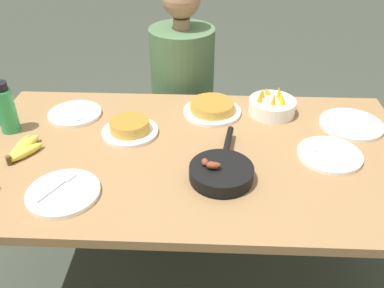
% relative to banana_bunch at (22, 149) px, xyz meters
% --- Properties ---
extents(ground_plane, '(14.00, 14.00, 0.00)m').
position_rel_banana_bunch_xyz_m(ground_plane, '(0.64, 0.05, -0.77)').
color(ground_plane, '#383D33').
extents(dining_table, '(1.71, 0.94, 0.75)m').
position_rel_banana_bunch_xyz_m(dining_table, '(0.64, 0.05, -0.11)').
color(dining_table, olive).
rests_on(dining_table, ground_plane).
extents(banana_bunch, '(0.12, 0.19, 0.04)m').
position_rel_banana_bunch_xyz_m(banana_bunch, '(0.00, 0.00, 0.00)').
color(banana_bunch, gold).
rests_on(banana_bunch, dining_table).
extents(skillet, '(0.22, 0.39, 0.08)m').
position_rel_banana_bunch_xyz_m(skillet, '(0.75, -0.12, 0.01)').
color(skillet, black).
rests_on(skillet, dining_table).
extents(frittata_plate_center, '(0.25, 0.25, 0.06)m').
position_rel_banana_bunch_xyz_m(frittata_plate_center, '(0.72, 0.34, 0.01)').
color(frittata_plate_center, white).
rests_on(frittata_plate_center, dining_table).
extents(frittata_plate_side, '(0.23, 0.23, 0.06)m').
position_rel_banana_bunch_xyz_m(frittata_plate_side, '(0.38, 0.16, 0.01)').
color(frittata_plate_side, white).
rests_on(frittata_plate_side, dining_table).
extents(empty_plate_near_front, '(0.24, 0.24, 0.02)m').
position_rel_banana_bunch_xyz_m(empty_plate_near_front, '(0.23, -0.23, -0.01)').
color(empty_plate_near_front, white).
rests_on(empty_plate_near_front, dining_table).
extents(empty_plate_far_left, '(0.26, 0.26, 0.02)m').
position_rel_banana_bunch_xyz_m(empty_plate_far_left, '(1.30, 0.26, -0.01)').
color(empty_plate_far_left, white).
rests_on(empty_plate_far_left, dining_table).
extents(empty_plate_far_right, '(0.23, 0.23, 0.02)m').
position_rel_banana_bunch_xyz_m(empty_plate_far_right, '(0.11, 0.30, -0.01)').
color(empty_plate_far_right, white).
rests_on(empty_plate_far_right, dining_table).
extents(empty_plate_mid_edge, '(0.24, 0.24, 0.02)m').
position_rel_banana_bunch_xyz_m(empty_plate_mid_edge, '(1.16, 0.03, -0.01)').
color(empty_plate_mid_edge, white).
rests_on(empty_plate_mid_edge, dining_table).
extents(fruit_bowl_mango, '(0.20, 0.20, 0.12)m').
position_rel_banana_bunch_xyz_m(fruit_bowl_mango, '(0.98, 0.36, 0.02)').
color(fruit_bowl_mango, white).
rests_on(fruit_bowl_mango, dining_table).
extents(water_bottle, '(0.08, 0.08, 0.22)m').
position_rel_banana_bunch_xyz_m(water_bottle, '(-0.11, 0.16, 0.08)').
color(water_bottle, '#2D9351').
rests_on(water_bottle, dining_table).
extents(person_figure, '(0.37, 0.37, 1.23)m').
position_rel_banana_bunch_xyz_m(person_figure, '(0.56, 0.75, -0.26)').
color(person_figure, black).
rests_on(person_figure, ground_plane).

